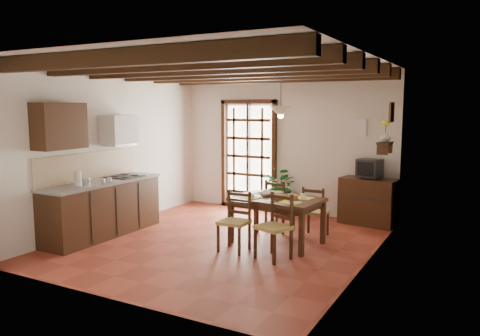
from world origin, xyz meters
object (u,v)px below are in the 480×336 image
Objects in this scene: kitchen_counter at (103,208)px; dining_table at (277,204)px; chair_near_left at (234,232)px; sideboard at (368,202)px; chair_near_right at (274,239)px; crt_tv at (369,168)px; chair_far_right at (315,221)px; pendant_lamp at (281,111)px; potted_plant at (281,187)px; chair_far_left at (279,215)px.

dining_table is (2.74, 0.96, 0.16)m from kitchen_counter.
sideboard is (1.39, 2.52, 0.15)m from chair_near_left.
kitchen_counter is at bearing -155.12° from dining_table.
kitchen_counter is at bearing -173.34° from chair_near_left.
sideboard is (0.98, 1.87, -0.21)m from dining_table.
chair_near_left is 0.68m from chair_near_right.
crt_tv reaches higher than sideboard.
pendant_lamp reaches higher than chair_far_right.
pendant_lamp reaches higher than dining_table.
potted_plant reaches higher than dining_table.
chair_near_left is 0.43× the size of potted_plant.
potted_plant is (-1.69, -0.05, -0.47)m from crt_tv.
sideboard is at bearing -127.02° from chair_far_left.
chair_near_right is (3.01, 0.24, -0.18)m from kitchen_counter.
pendant_lamp reaches higher than crt_tv.
pendant_lamp reaches higher than potted_plant.
crt_tv is (1.25, 1.15, 0.76)m from chair_far_left.
chair_near_right is 1.04× the size of chair_far_left.
chair_near_left is 2.88m from sideboard.
dining_table is at bearing -107.68° from sideboard.
pendant_lamp reaches higher than kitchen_counter.
sideboard is 2.23× the size of crt_tv.
kitchen_counter reaches higher than chair_near_right.
pendant_lamp is at bearing 123.90° from chair_far_left.
chair_near_right reaches higher than chair_near_left.
chair_far_left is at bearing 129.48° from chair_near_right.
chair_far_left is 1.92m from pendant_lamp.
chair_near_right is 1.53m from chair_far_left.
chair_near_left is at bearing 56.23° from chair_far_right.
chair_near_left is 0.96× the size of chair_near_right.
crt_tv reaches higher than chair_far_left.
sideboard is (0.58, 1.22, 0.16)m from chair_far_right.
chair_near_right is at bearing -6.41° from chair_near_left.
dining_table is at bearing -68.75° from potted_plant.
potted_plant is (-0.97, 2.52, 0.28)m from chair_near_right.
chair_far_right is (0.13, 1.37, -0.03)m from chair_near_right.
chair_far_right is at bearing -46.30° from potted_plant.
chair_near_left is at bearing -118.22° from pendant_lamp.
chair_near_right reaches higher than sideboard.
pendant_lamp is (0.27, -0.62, 1.80)m from chair_far_left.
sideboard is 1.69m from potted_plant.
chair_far_left is (-0.27, 0.72, -0.36)m from dining_table.
chair_near_left is at bearing -108.74° from sideboard.
kitchen_counter is 2.90m from dining_table.
pendant_lamp is at bearing -107.50° from crt_tv.
pendant_lamp reaches higher than chair_far_left.
potted_plant reaches higher than sideboard.
kitchen_counter is 3.34m from pendant_lamp.
chair_far_right is 1.88× the size of crt_tv.
kitchen_counter is at bearing 44.50° from chair_far_left.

